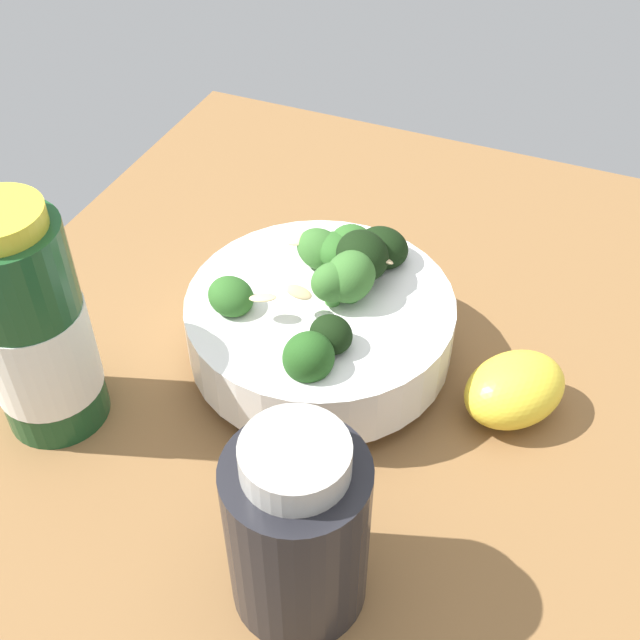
# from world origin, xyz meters

# --- Properties ---
(ground_plane) EXTENTS (0.65, 0.65, 0.03)m
(ground_plane) POSITION_xyz_m (0.00, 0.00, -0.02)
(ground_plane) COLOR brown
(bowl_of_broccoli) EXTENTS (0.18, 0.18, 0.10)m
(bowl_of_broccoli) POSITION_xyz_m (0.06, 0.01, 0.04)
(bowl_of_broccoli) COLOR white
(bowl_of_broccoli) RESTS_ON ground_plane
(lemon_wedge) EXTENTS (0.09, 0.09, 0.05)m
(lemon_wedge) POSITION_xyz_m (-0.08, 0.01, 0.02)
(lemon_wedge) COLOR yellow
(lemon_wedge) RESTS_ON ground_plane
(bottle_tall) EXTENTS (0.07, 0.07, 0.17)m
(bottle_tall) POSITION_xyz_m (0.20, 0.12, 0.07)
(bottle_tall) COLOR #194723
(bottle_tall) RESTS_ON ground_plane
(bottle_short) EXTENTS (0.08, 0.08, 0.13)m
(bottle_short) POSITION_xyz_m (0.00, 0.18, 0.06)
(bottle_short) COLOR black
(bottle_short) RESTS_ON ground_plane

